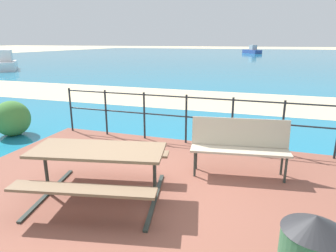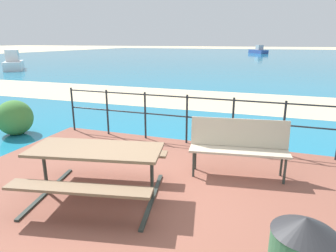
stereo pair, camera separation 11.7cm
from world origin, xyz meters
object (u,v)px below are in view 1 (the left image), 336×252
Objects in this scene: park_bench at (240,142)px; picnic_table at (98,160)px; boat_near at (7,63)px; boat_mid at (252,51)px.

picnic_table is at bearing -150.27° from park_bench.
picnic_table is 0.59× the size of boat_near.
picnic_table is at bearing 148.74° from boat_mid.
picnic_table is at bearing -171.96° from boat_near.
park_bench reaches higher than picnic_table.
boat_near reaches higher than picnic_table.
park_bench is 0.46× the size of boat_near.
boat_near is at bearing 135.59° from park_bench.
boat_mid is at bearing 79.04° from picnic_table.
park_bench is at bearing 150.71° from boat_mid.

